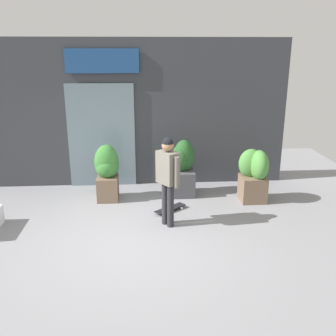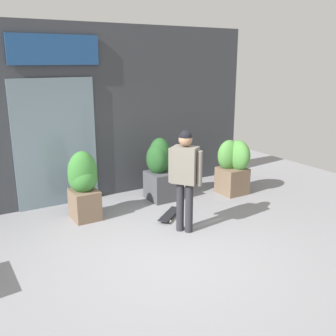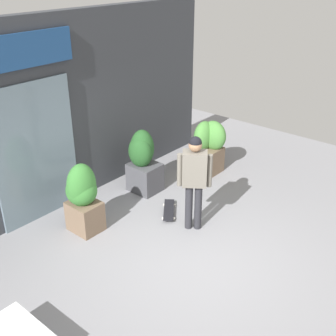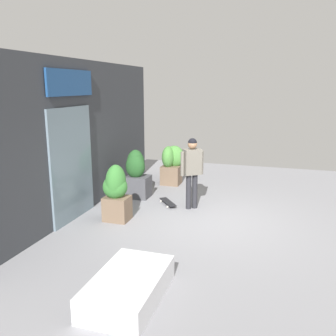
{
  "view_description": "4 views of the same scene",
  "coord_description": "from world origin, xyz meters",
  "px_view_note": "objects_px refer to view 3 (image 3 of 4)",
  "views": [
    {
      "loc": [
        0.26,
        -6.24,
        3.29
      ],
      "look_at": [
        0.76,
        1.07,
        0.96
      ],
      "focal_mm": 40.55,
      "sensor_mm": 36.0,
      "label": 1
    },
    {
      "loc": [
        -2.73,
        -4.71,
        2.84
      ],
      "look_at": [
        0.76,
        1.07,
        0.96
      ],
      "focal_mm": 41.99,
      "sensor_mm": 36.0,
      "label": 2
    },
    {
      "loc": [
        -4.41,
        -3.32,
        4.32
      ],
      "look_at": [
        0.76,
        1.07,
        0.96
      ],
      "focal_mm": 45.73,
      "sensor_mm": 36.0,
      "label": 3
    },
    {
      "loc": [
        -7.41,
        -1.46,
        2.95
      ],
      "look_at": [
        0.76,
        1.07,
        0.96
      ],
      "focal_mm": 38.09,
      "sensor_mm": 36.0,
      "label": 4
    }
  ],
  "objects_px": {
    "skateboard": "(169,210)",
    "planter_box_right": "(208,145)",
    "planter_box_mid": "(143,160)",
    "planter_box_left": "(83,196)",
    "skateboarder": "(194,174)"
  },
  "relations": [
    {
      "from": "skateboarder",
      "to": "planter_box_left",
      "type": "relative_size",
      "value": 1.37
    },
    {
      "from": "planter_box_right",
      "to": "planter_box_mid",
      "type": "distance_m",
      "value": 1.63
    },
    {
      "from": "skateboarder",
      "to": "planter_box_right",
      "type": "height_order",
      "value": "skateboarder"
    },
    {
      "from": "planter_box_left",
      "to": "planter_box_mid",
      "type": "bearing_deg",
      "value": 6.82
    },
    {
      "from": "skateboarder",
      "to": "planter_box_left",
      "type": "height_order",
      "value": "skateboarder"
    },
    {
      "from": "skateboard",
      "to": "skateboarder",
      "type": "bearing_deg",
      "value": -136.55
    },
    {
      "from": "skateboard",
      "to": "planter_box_mid",
      "type": "distance_m",
      "value": 1.21
    },
    {
      "from": "planter_box_mid",
      "to": "planter_box_right",
      "type": "bearing_deg",
      "value": -18.34
    },
    {
      "from": "planter_box_mid",
      "to": "skateboarder",
      "type": "bearing_deg",
      "value": -105.43
    },
    {
      "from": "skateboard",
      "to": "planter_box_right",
      "type": "relative_size",
      "value": 0.59
    },
    {
      "from": "skateboarder",
      "to": "planter_box_right",
      "type": "relative_size",
      "value": 1.47
    },
    {
      "from": "planter_box_left",
      "to": "planter_box_right",
      "type": "distance_m",
      "value": 3.27
    },
    {
      "from": "planter_box_mid",
      "to": "planter_box_left",
      "type": "bearing_deg",
      "value": -173.18
    },
    {
      "from": "skateboarder",
      "to": "planter_box_mid",
      "type": "distance_m",
      "value": 1.73
    },
    {
      "from": "skateboarder",
      "to": "planter_box_right",
      "type": "bearing_deg",
      "value": -7.06
    }
  ]
}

